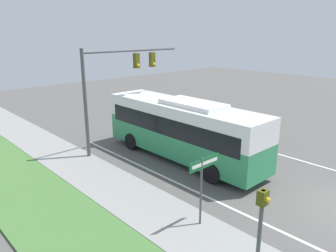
{
  "coord_description": "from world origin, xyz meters",
  "views": [
    {
      "loc": [
        -13.81,
        -3.69,
        7.1
      ],
      "look_at": [
        -1.35,
        9.78,
        1.79
      ],
      "focal_mm": 35.0,
      "sensor_mm": 36.0,
      "label": 1
    }
  ],
  "objects": [
    {
      "name": "bus",
      "position": [
        -1.18,
        8.77,
        1.9
      ],
      "size": [
        2.67,
        10.47,
        3.5
      ],
      "color": "#2D8956",
      "rests_on": "ground_plane"
    },
    {
      "name": "signal_gantry",
      "position": [
        -2.9,
        12.57,
        4.51
      ],
      "size": [
        6.95,
        0.41,
        6.25
      ],
      "color": "#4C4C51",
      "rests_on": "ground_plane"
    },
    {
      "name": "street_sign",
      "position": [
        -5.46,
        3.46,
        1.99
      ],
      "size": [
        1.6,
        0.08,
        2.78
      ],
      "color": "#4C4C51",
      "rests_on": "ground_plane"
    },
    {
      "name": "lane_divider_near",
      "position": [
        -3.6,
        0.0,
        0.0
      ],
      "size": [
        0.14,
        30.0,
        0.01
      ],
      "color": "silver",
      "rests_on": "ground_plane"
    },
    {
      "name": "pedestrian_signal",
      "position": [
        -6.43,
        0.46,
        2.01
      ],
      "size": [
        0.28,
        0.34,
        2.94
      ],
      "color": "#4C4C51",
      "rests_on": "ground_plane"
    }
  ]
}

